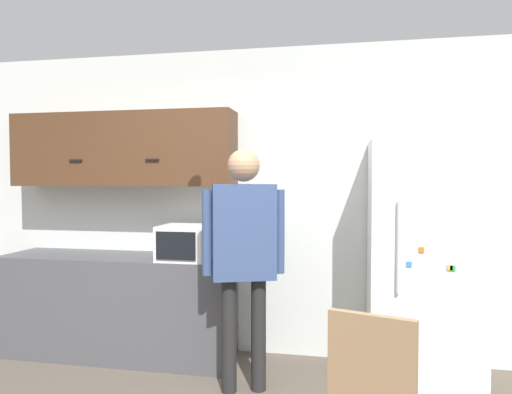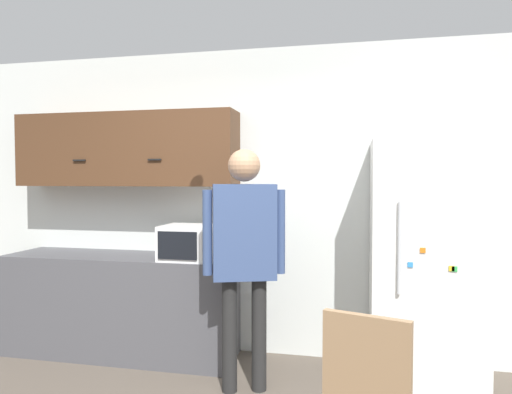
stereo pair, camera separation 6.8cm
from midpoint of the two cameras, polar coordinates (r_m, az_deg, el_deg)
The scene contains 6 objects.
back_wall at distance 4.07m, azimuth 0.84°, elevation -0.61°, with size 6.00×0.06×2.70m.
counter at distance 4.31m, azimuth -16.05°, elevation -12.78°, with size 2.04×0.58×0.88m.
upper_cabinets at distance 4.28m, azimuth -15.48°, elevation 5.70°, with size 2.04×0.36×0.65m.
microwave at distance 3.86m, azimuth -7.64°, elevation -5.65°, with size 0.47×0.40×0.29m.
person at distance 3.32m, azimuth -0.89°, elevation -5.78°, with size 0.57×0.35×1.77m.
refrigerator at distance 3.73m, azimuth 20.91°, elevation -7.57°, with size 0.81×0.66×1.85m.
Camera 2 is at (0.83, -1.97, 1.55)m, focal length 32.00 mm.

